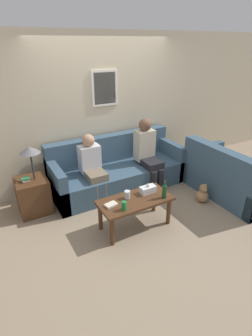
{
  "coord_description": "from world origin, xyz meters",
  "views": [
    {
      "loc": [
        -1.95,
        -3.25,
        2.43
      ],
      "look_at": [
        -0.17,
        -0.08,
        0.66
      ],
      "focal_mm": 28.0,
      "sensor_mm": 36.0,
      "label": 1
    }
  ],
  "objects_px": {
    "coffee_table": "(135,204)",
    "wine_bottle": "(164,191)",
    "couch_side": "(229,179)",
    "person_right": "(147,151)",
    "couch_main": "(117,171)",
    "teddy_bear": "(202,194)",
    "person_left": "(92,166)",
    "drinking_glass": "(127,195)"
  },
  "relations": [
    {
      "from": "coffee_table",
      "to": "wine_bottle",
      "type": "relative_size",
      "value": 3.94
    },
    {
      "from": "wine_bottle",
      "to": "couch_side",
      "type": "bearing_deg",
      "value": 4.58
    },
    {
      "from": "person_right",
      "to": "couch_side",
      "type": "bearing_deg",
      "value": -45.22
    },
    {
      "from": "couch_main",
      "to": "teddy_bear",
      "type": "bearing_deg",
      "value": -49.87
    },
    {
      "from": "person_left",
      "to": "person_right",
      "type": "bearing_deg",
      "value": -2.13
    },
    {
      "from": "coffee_table",
      "to": "person_right",
      "type": "xyz_separation_m",
      "value": [
        0.84,
        0.98,
        0.28
      ]
    },
    {
      "from": "couch_main",
      "to": "drinking_glass",
      "type": "xyz_separation_m",
      "value": [
        -0.41,
        -1.09,
        0.2
      ]
    },
    {
      "from": "couch_main",
      "to": "wine_bottle",
      "type": "relative_size",
      "value": 9.1
    },
    {
      "from": "drinking_glass",
      "to": "teddy_bear",
      "type": "distance_m",
      "value": 1.45
    },
    {
      "from": "coffee_table",
      "to": "drinking_glass",
      "type": "xyz_separation_m",
      "value": [
        -0.08,
        0.08,
        0.13
      ]
    },
    {
      "from": "couch_main",
      "to": "person_right",
      "type": "relative_size",
      "value": 1.95
    },
    {
      "from": "couch_side",
      "to": "wine_bottle",
      "type": "xyz_separation_m",
      "value": [
        -1.48,
        -0.12,
        0.25
      ]
    },
    {
      "from": "wine_bottle",
      "to": "teddy_bear",
      "type": "height_order",
      "value": "wine_bottle"
    },
    {
      "from": "couch_main",
      "to": "couch_side",
      "type": "height_order",
      "value": "same"
    },
    {
      "from": "couch_main",
      "to": "person_right",
      "type": "bearing_deg",
      "value": -20.62
    },
    {
      "from": "couch_main",
      "to": "couch_side",
      "type": "distance_m",
      "value": 1.95
    },
    {
      "from": "person_left",
      "to": "coffee_table",
      "type": "bearing_deg",
      "value": -78.73
    },
    {
      "from": "couch_main",
      "to": "drinking_glass",
      "type": "distance_m",
      "value": 1.19
    },
    {
      "from": "teddy_bear",
      "to": "person_left",
      "type": "bearing_deg",
      "value": 146.27
    },
    {
      "from": "teddy_bear",
      "to": "drinking_glass",
      "type": "bearing_deg",
      "value": 176.97
    },
    {
      "from": "couch_side",
      "to": "person_left",
      "type": "xyz_separation_m",
      "value": [
        -2.06,
        1.06,
        0.29
      ]
    },
    {
      "from": "person_left",
      "to": "person_right",
      "type": "xyz_separation_m",
      "value": [
        1.05,
        -0.04,
        0.07
      ]
    },
    {
      "from": "couch_side",
      "to": "person_left",
      "type": "distance_m",
      "value": 2.33
    },
    {
      "from": "couch_main",
      "to": "coffee_table",
      "type": "distance_m",
      "value": 1.22
    },
    {
      "from": "person_left",
      "to": "couch_side",
      "type": "bearing_deg",
      "value": -27.23
    },
    {
      "from": "couch_main",
      "to": "person_right",
      "type": "height_order",
      "value": "person_right"
    },
    {
      "from": "wine_bottle",
      "to": "person_right",
      "type": "relative_size",
      "value": 0.21
    },
    {
      "from": "couch_main",
      "to": "person_left",
      "type": "xyz_separation_m",
      "value": [
        -0.53,
        -0.15,
        0.29
      ]
    },
    {
      "from": "person_left",
      "to": "drinking_glass",
      "type": "bearing_deg",
      "value": -82.66
    },
    {
      "from": "drinking_glass",
      "to": "teddy_bear",
      "type": "relative_size",
      "value": 0.35
    },
    {
      "from": "couch_side",
      "to": "drinking_glass",
      "type": "distance_m",
      "value": 1.95
    },
    {
      "from": "couch_side",
      "to": "coffee_table",
      "type": "height_order",
      "value": "couch_side"
    },
    {
      "from": "couch_main",
      "to": "drinking_glass",
      "type": "bearing_deg",
      "value": -110.66
    },
    {
      "from": "person_left",
      "to": "wine_bottle",
      "type": "bearing_deg",
      "value": -63.91
    },
    {
      "from": "drinking_glass",
      "to": "person_right",
      "type": "distance_m",
      "value": 1.3
    },
    {
      "from": "person_left",
      "to": "teddy_bear",
      "type": "xyz_separation_m",
      "value": [
        1.52,
        -1.01,
        -0.46
      ]
    },
    {
      "from": "couch_main",
      "to": "teddy_bear",
      "type": "xyz_separation_m",
      "value": [
        0.98,
        -1.17,
        -0.17
      ]
    },
    {
      "from": "drinking_glass",
      "to": "wine_bottle",
      "type": "bearing_deg",
      "value": -27.66
    },
    {
      "from": "couch_side",
      "to": "drinking_glass",
      "type": "bearing_deg",
      "value": 86.45
    },
    {
      "from": "couch_main",
      "to": "wine_bottle",
      "type": "xyz_separation_m",
      "value": [
        0.04,
        -1.33,
        0.25
      ]
    },
    {
      "from": "wine_bottle",
      "to": "person_left",
      "type": "bearing_deg",
      "value": 116.09
    },
    {
      "from": "coffee_table",
      "to": "drinking_glass",
      "type": "distance_m",
      "value": 0.17
    }
  ]
}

